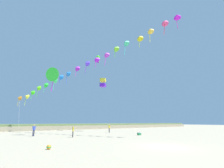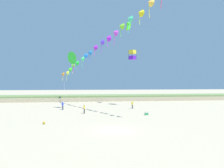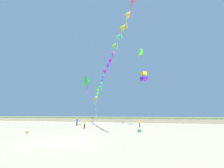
{
  "view_description": "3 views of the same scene",
  "coord_description": "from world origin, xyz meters",
  "px_view_note": "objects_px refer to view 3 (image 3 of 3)",
  "views": [
    {
      "loc": [
        -11.89,
        -9.09,
        2.13
      ],
      "look_at": [
        -0.0,
        8.13,
        7.45
      ],
      "focal_mm": 24.0,
      "sensor_mm": 36.0,
      "label": 1
    },
    {
      "loc": [
        -2.87,
        -22.64,
        5.54
      ],
      "look_at": [
        0.89,
        9.85,
        5.22
      ],
      "focal_mm": 32.0,
      "sensor_mm": 36.0,
      "label": 2
    },
    {
      "loc": [
        8.91,
        -14.06,
        2.75
      ],
      "look_at": [
        1.6,
        12.86,
        8.28
      ],
      "focal_mm": 24.0,
      "sensor_mm": 36.0,
      "label": 3
    }
  ],
  "objects_px": {
    "beach_cooler": "(139,131)",
    "beach_ball": "(27,132)",
    "person_near_right": "(140,123)",
    "large_kite_mid_trail": "(141,53)",
    "large_kite_low_lead": "(87,81)",
    "large_kite_high_solo": "(144,76)",
    "person_mid_center": "(77,121)",
    "person_near_left": "(85,123)"
  },
  "relations": [
    {
      "from": "beach_cooler",
      "to": "beach_ball",
      "type": "height_order",
      "value": "beach_cooler"
    },
    {
      "from": "beach_cooler",
      "to": "beach_ball",
      "type": "distance_m",
      "value": 16.44
    },
    {
      "from": "person_near_right",
      "to": "large_kite_mid_trail",
      "type": "distance_m",
      "value": 18.95
    },
    {
      "from": "beach_ball",
      "to": "beach_cooler",
      "type": "bearing_deg",
      "value": 19.65
    },
    {
      "from": "large_kite_low_lead",
      "to": "large_kite_high_solo",
      "type": "xyz_separation_m",
      "value": [
        13.04,
        4.33,
        1.37
      ]
    },
    {
      "from": "person_near_right",
      "to": "large_kite_low_lead",
      "type": "distance_m",
      "value": 15.33
    },
    {
      "from": "beach_cooler",
      "to": "large_kite_low_lead",
      "type": "bearing_deg",
      "value": 147.03
    },
    {
      "from": "large_kite_low_lead",
      "to": "large_kite_high_solo",
      "type": "bearing_deg",
      "value": 18.35
    },
    {
      "from": "person_mid_center",
      "to": "large_kite_low_lead",
      "type": "distance_m",
      "value": 9.67
    },
    {
      "from": "person_near_right",
      "to": "large_kite_mid_trail",
      "type": "bearing_deg",
      "value": 86.03
    },
    {
      "from": "large_kite_low_lead",
      "to": "beach_ball",
      "type": "xyz_separation_m",
      "value": [
        -2.8,
        -13.76,
        -10.25
      ]
    },
    {
      "from": "large_kite_mid_trail",
      "to": "beach_cooler",
      "type": "bearing_deg",
      "value": -89.22
    },
    {
      "from": "large_kite_mid_trail",
      "to": "beach_cooler",
      "type": "xyz_separation_m",
      "value": [
        0.2,
        -14.46,
        -18.56
      ]
    },
    {
      "from": "person_near_right",
      "to": "large_kite_mid_trail",
      "type": "height_order",
      "value": "large_kite_mid_trail"
    },
    {
      "from": "person_near_left",
      "to": "person_near_right",
      "type": "distance_m",
      "value": 11.12
    },
    {
      "from": "large_kite_mid_trail",
      "to": "large_kite_high_solo",
      "type": "bearing_deg",
      "value": -73.82
    },
    {
      "from": "large_kite_high_solo",
      "to": "beach_ball",
      "type": "xyz_separation_m",
      "value": [
        -15.84,
        -18.08,
        -11.63
      ]
    },
    {
      "from": "large_kite_mid_trail",
      "to": "beach_ball",
      "type": "relative_size",
      "value": 6.74
    },
    {
      "from": "person_near_right",
      "to": "large_kite_mid_trail",
      "type": "xyz_separation_m",
      "value": [
        0.44,
        6.41,
        17.83
      ]
    },
    {
      "from": "person_near_right",
      "to": "large_kite_high_solo",
      "type": "distance_m",
      "value": 11.8
    },
    {
      "from": "person_mid_center",
      "to": "large_kite_mid_trail",
      "type": "height_order",
      "value": "large_kite_mid_trail"
    },
    {
      "from": "person_near_right",
      "to": "beach_ball",
      "type": "height_order",
      "value": "person_near_right"
    },
    {
      "from": "large_kite_low_lead",
      "to": "beach_ball",
      "type": "relative_size",
      "value": 12.19
    },
    {
      "from": "person_mid_center",
      "to": "beach_cooler",
      "type": "xyz_separation_m",
      "value": [
        14.81,
        -7.99,
        -0.79
      ]
    },
    {
      "from": "beach_cooler",
      "to": "beach_ball",
      "type": "relative_size",
      "value": 1.59
    },
    {
      "from": "person_mid_center",
      "to": "large_kite_high_solo",
      "type": "height_order",
      "value": "large_kite_high_solo"
    },
    {
      "from": "large_kite_low_lead",
      "to": "beach_ball",
      "type": "height_order",
      "value": "large_kite_low_lead"
    },
    {
      "from": "large_kite_mid_trail",
      "to": "large_kite_low_lead",
      "type": "bearing_deg",
      "value": -153.48
    },
    {
      "from": "person_near_left",
      "to": "beach_ball",
      "type": "bearing_deg",
      "value": -121.37
    },
    {
      "from": "person_near_left",
      "to": "beach_ball",
      "type": "height_order",
      "value": "person_near_left"
    },
    {
      "from": "person_mid_center",
      "to": "beach_ball",
      "type": "relative_size",
      "value": 4.81
    },
    {
      "from": "person_near_left",
      "to": "person_near_right",
      "type": "relative_size",
      "value": 1.0
    },
    {
      "from": "person_near_left",
      "to": "large_kite_high_solo",
      "type": "relative_size",
      "value": 0.75
    },
    {
      "from": "person_near_right",
      "to": "beach_ball",
      "type": "distance_m",
      "value": 20.13
    },
    {
      "from": "beach_cooler",
      "to": "person_near_left",
      "type": "bearing_deg",
      "value": 165.15
    },
    {
      "from": "person_near_left",
      "to": "large_kite_high_solo",
      "type": "xyz_separation_m",
      "value": [
        10.78,
        9.79,
        10.87
      ]
    },
    {
      "from": "person_near_right",
      "to": "person_mid_center",
      "type": "relative_size",
      "value": 0.94
    },
    {
      "from": "large_kite_mid_trail",
      "to": "beach_ball",
      "type": "distance_m",
      "value": 31.29
    },
    {
      "from": "large_kite_mid_trail",
      "to": "large_kite_high_solo",
      "type": "relative_size",
      "value": 1.12
    },
    {
      "from": "large_kite_low_lead",
      "to": "large_kite_mid_trail",
      "type": "bearing_deg",
      "value": 26.52
    },
    {
      "from": "large_kite_mid_trail",
      "to": "person_mid_center",
      "type": "bearing_deg",
      "value": -156.12
    },
    {
      "from": "large_kite_low_lead",
      "to": "person_mid_center",
      "type": "bearing_deg",
      "value": -173.56
    }
  ]
}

